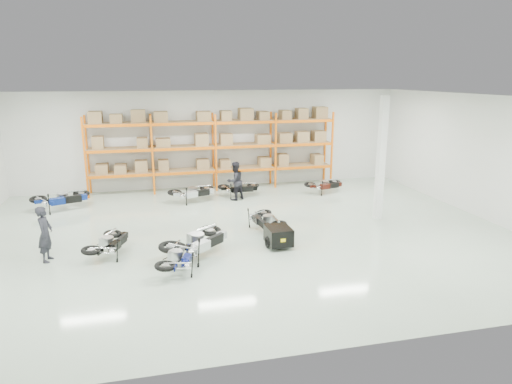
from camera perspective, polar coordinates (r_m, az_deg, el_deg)
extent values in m
plane|color=#ACC0AD|center=(15.42, -1.63, -5.19)|extent=(18.00, 18.00, 0.00)
plane|color=white|center=(14.55, -1.75, 11.76)|extent=(18.00, 18.00, 0.00)
plane|color=silver|center=(21.64, -5.45, 6.57)|extent=(18.00, 0.00, 18.00)
plane|color=silver|center=(8.33, 8.11, -6.23)|extent=(18.00, 0.00, 18.00)
plane|color=silver|center=(18.79, 26.37, 3.96)|extent=(0.00, 14.00, 14.00)
cube|color=orange|center=(20.70, -20.58, 3.96)|extent=(0.08, 0.08, 3.50)
cube|color=orange|center=(21.58, -20.30, 4.38)|extent=(0.08, 0.08, 3.50)
cube|color=orange|center=(20.53, -12.81, 4.44)|extent=(0.08, 0.08, 3.50)
cube|color=orange|center=(21.42, -12.84, 4.84)|extent=(0.08, 0.08, 3.50)
cube|color=orange|center=(20.73, -5.03, 4.84)|extent=(0.08, 0.08, 3.50)
cube|color=orange|center=(21.61, -5.38, 5.22)|extent=(0.08, 0.08, 3.50)
cube|color=orange|center=(21.31, 2.47, 5.14)|extent=(0.08, 0.08, 3.50)
cube|color=orange|center=(22.16, 1.84, 5.50)|extent=(0.08, 0.08, 3.50)
cube|color=orange|center=(22.22, 9.47, 5.34)|extent=(0.08, 0.08, 3.50)
cube|color=orange|center=(23.04, 8.61, 5.69)|extent=(0.08, 0.08, 3.50)
cube|color=orange|center=(20.73, -16.55, 1.90)|extent=(2.70, 0.08, 0.12)
cube|color=orange|center=(21.61, -16.43, 2.40)|extent=(2.70, 0.08, 0.12)
cube|color=#94724C|center=(21.15, -16.50, 2.34)|extent=(2.68, 0.88, 0.02)
cube|color=#94724C|center=(21.11, -16.54, 2.95)|extent=(2.40, 0.70, 0.44)
cube|color=orange|center=(20.74, -8.81, 2.34)|extent=(2.70, 0.08, 0.12)
cube|color=orange|center=(21.62, -9.00, 2.82)|extent=(2.70, 0.08, 0.12)
cube|color=#94724C|center=(21.17, -8.92, 2.77)|extent=(2.68, 0.88, 0.02)
cube|color=#94724C|center=(21.12, -8.94, 3.38)|extent=(2.40, 0.70, 0.44)
cube|color=orange|center=(21.13, -1.22, 2.73)|extent=(2.70, 0.08, 0.12)
cube|color=orange|center=(21.99, -1.71, 3.19)|extent=(2.70, 0.08, 0.12)
cube|color=#94724C|center=(21.55, -1.47, 3.14)|extent=(2.68, 0.88, 0.02)
cube|color=#94724C|center=(21.50, -1.47, 3.75)|extent=(2.40, 0.70, 0.44)
cube|color=orange|center=(21.87, 5.99, 3.05)|extent=(2.70, 0.08, 0.12)
cube|color=orange|center=(22.71, 5.24, 3.49)|extent=(2.70, 0.08, 0.12)
cube|color=#94724C|center=(22.28, 5.61, 3.45)|extent=(2.68, 0.88, 0.02)
cube|color=#94724C|center=(22.23, 5.63, 4.03)|extent=(2.40, 0.70, 0.44)
cube|color=orange|center=(20.53, -16.76, 4.90)|extent=(2.70, 0.08, 0.12)
cube|color=orange|center=(21.42, -16.64, 5.28)|extent=(2.70, 0.08, 0.12)
cube|color=#94724C|center=(20.96, -16.71, 5.28)|extent=(2.68, 0.88, 0.02)
cube|color=#94724C|center=(20.93, -16.76, 5.90)|extent=(2.40, 0.70, 0.44)
cube|color=orange|center=(20.54, -8.93, 5.34)|extent=(2.70, 0.08, 0.12)
cube|color=orange|center=(21.43, -9.12, 5.70)|extent=(2.70, 0.08, 0.12)
cube|color=#94724C|center=(20.98, -9.03, 5.71)|extent=(2.68, 0.88, 0.02)
cube|color=#94724C|center=(20.94, -9.06, 6.34)|extent=(2.40, 0.70, 0.44)
cube|color=orange|center=(20.93, -1.23, 5.68)|extent=(2.70, 0.08, 0.12)
cube|color=orange|center=(21.81, -1.73, 6.02)|extent=(2.70, 0.08, 0.12)
cube|color=#94724C|center=(21.36, -1.49, 6.04)|extent=(2.68, 0.88, 0.02)
cube|color=#94724C|center=(21.33, -1.49, 6.65)|extent=(2.40, 0.70, 0.44)
cube|color=orange|center=(21.68, 6.06, 5.90)|extent=(2.70, 0.08, 0.12)
cube|color=orange|center=(22.53, 5.31, 6.24)|extent=(2.70, 0.08, 0.12)
cube|color=#94724C|center=(22.10, 5.68, 6.25)|extent=(2.68, 0.88, 0.02)
cube|color=#94724C|center=(22.06, 5.70, 6.84)|extent=(2.40, 0.70, 0.44)
cube|color=orange|center=(20.39, -16.99, 7.95)|extent=(2.70, 0.08, 0.12)
cube|color=orange|center=(21.28, -16.85, 8.20)|extent=(2.70, 0.08, 0.12)
cube|color=#94724C|center=(20.83, -16.93, 8.27)|extent=(2.68, 0.88, 0.02)
cube|color=#94724C|center=(20.81, -16.98, 8.90)|extent=(2.40, 0.70, 0.44)
cube|color=orange|center=(20.40, -9.05, 8.39)|extent=(2.70, 0.08, 0.12)
cube|color=orange|center=(21.30, -9.24, 8.63)|extent=(2.70, 0.08, 0.12)
cube|color=#94724C|center=(20.84, -9.15, 8.70)|extent=(2.68, 0.88, 0.02)
cube|color=#94724C|center=(20.82, -9.18, 9.33)|extent=(2.40, 0.70, 0.44)
cube|color=orange|center=(20.80, -1.25, 8.67)|extent=(2.70, 0.08, 0.12)
cube|color=orange|center=(21.67, -1.75, 8.90)|extent=(2.70, 0.08, 0.12)
cube|color=#94724C|center=(21.23, -1.51, 8.98)|extent=(2.68, 0.88, 0.02)
cube|color=#94724C|center=(21.21, -1.51, 9.60)|extent=(2.40, 0.70, 0.44)
cube|color=orange|center=(21.55, 6.14, 8.80)|extent=(2.70, 0.08, 0.12)
cube|color=orange|center=(22.40, 5.37, 9.02)|extent=(2.70, 0.08, 0.12)
cube|color=#94724C|center=(21.97, 5.75, 9.09)|extent=(2.68, 0.88, 0.02)
cube|color=#94724C|center=(21.95, 5.77, 9.69)|extent=(2.40, 0.70, 0.44)
cube|color=white|center=(17.07, 15.36, 4.04)|extent=(0.25, 0.25, 4.50)
cube|color=black|center=(14.12, 2.83, -5.44)|extent=(0.74, 0.93, 0.52)
cube|color=yellow|center=(13.71, 3.36, -6.06)|extent=(0.15, 0.02, 0.10)
torus|color=black|center=(14.10, 1.40, -6.28)|extent=(0.08, 0.36, 0.36)
torus|color=black|center=(14.29, 4.22, -6.03)|extent=(0.08, 0.36, 0.36)
cylinder|color=black|center=(14.67, 2.17, -4.47)|extent=(0.07, 0.86, 0.04)
imported|color=#22222A|center=(14.25, -24.86, -4.79)|extent=(0.47, 0.64, 1.62)
imported|color=black|center=(19.34, -2.64, 1.39)|extent=(1.01, 0.94, 1.65)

